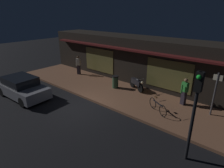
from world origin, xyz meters
TOP-DOWN VIEW (x-y plane):
  - ground_plane at (0.00, 0.00)m, footprint 60.00×60.00m
  - sidewalk_slab at (0.00, 3.00)m, footprint 18.00×4.00m
  - storefront_building at (0.00, 6.39)m, footprint 18.00×3.30m
  - motorcycle at (1.22, 4.26)m, footprint 1.59×0.89m
  - bicycle_parked at (3.93, 2.28)m, footprint 1.47×0.84m
  - person_photographer at (-4.78, 3.94)m, footprint 0.43×0.61m
  - person_bystander at (4.66, 4.16)m, footprint 0.43×0.60m
  - sign_post at (6.29, 3.92)m, footprint 0.44×0.09m
  - trash_bin at (-0.20, 3.56)m, footprint 0.48×0.48m
  - traffic_light_pole at (6.45, -0.11)m, footprint 0.24×0.33m
  - parked_car_near at (-4.15, -1.52)m, footprint 4.18×1.96m

SIDE VIEW (x-z plane):
  - ground_plane at x=0.00m, z-range 0.00..0.00m
  - sidewalk_slab at x=0.00m, z-range 0.00..0.15m
  - bicycle_parked at x=3.93m, z-range 0.05..0.96m
  - trash_bin at x=-0.20m, z-range 0.16..1.09m
  - motorcycle at x=1.22m, z-range 0.16..1.13m
  - parked_car_near at x=-4.15m, z-range -0.01..1.41m
  - person_photographer at x=-4.78m, z-range 0.19..1.86m
  - person_bystander at x=4.66m, z-range 0.19..1.86m
  - sign_post at x=6.29m, z-range 0.31..2.71m
  - storefront_building at x=0.00m, z-range 0.00..3.60m
  - traffic_light_pole at x=6.45m, z-range 0.68..4.28m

